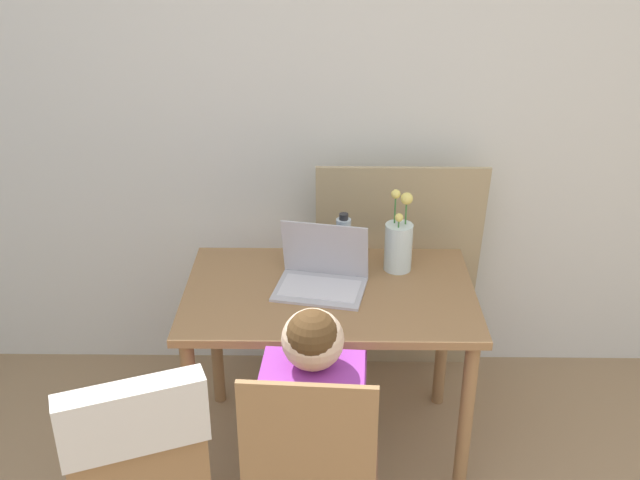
# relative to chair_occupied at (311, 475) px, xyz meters

# --- Properties ---
(wall_back) EXTENTS (6.40, 0.05, 2.50)m
(wall_back) POSITION_rel_chair_occupied_xyz_m (0.09, 1.29, 0.79)
(wall_back) COLOR silver
(wall_back) RESTS_ON ground_plane
(dining_table) EXTENTS (1.06, 0.67, 0.72)m
(dining_table) POSITION_rel_chair_occupied_xyz_m (0.05, 0.65, 0.16)
(dining_table) COLOR olive
(dining_table) RESTS_ON ground_plane
(chair_occupied) EXTENTS (0.42, 0.42, 0.88)m
(chair_occupied) POSITION_rel_chair_occupied_xyz_m (0.00, 0.00, 0.00)
(chair_occupied) COLOR olive
(chair_occupied) RESTS_ON ground_plane
(chair_spare) EXTENTS (0.52, 0.54, 0.89)m
(chair_spare) POSITION_rel_chair_occupied_xyz_m (-0.49, -0.09, 0.14)
(chair_spare) COLOR olive
(chair_spare) RESTS_ON ground_plane
(person_seated) EXTENTS (0.33, 0.44, 0.99)m
(person_seated) POSITION_rel_chair_occupied_xyz_m (0.01, 0.12, 0.17)
(person_seated) COLOR purple
(person_seated) RESTS_ON ground_plane
(laptop) EXTENTS (0.36, 0.29, 0.24)m
(laptop) POSITION_rel_chair_occupied_xyz_m (0.02, 0.68, 0.32)
(laptop) COLOR #B2B2B7
(laptop) RESTS_ON dining_table
(flower_vase) EXTENTS (0.11, 0.11, 0.32)m
(flower_vase) POSITION_rel_chair_occupied_xyz_m (0.31, 0.81, 0.38)
(flower_vase) COLOR silver
(flower_vase) RESTS_ON dining_table
(water_bottle) EXTENTS (0.06, 0.06, 0.23)m
(water_bottle) POSITION_rel_chair_occupied_xyz_m (0.10, 0.82, 0.37)
(water_bottle) COLOR silver
(water_bottle) RESTS_ON dining_table
(cardboard_panel) EXTENTS (0.70, 0.16, 1.04)m
(cardboard_panel) POSITION_rel_chair_occupied_xyz_m (0.35, 1.16, 0.06)
(cardboard_panel) COLOR tan
(cardboard_panel) RESTS_ON ground_plane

